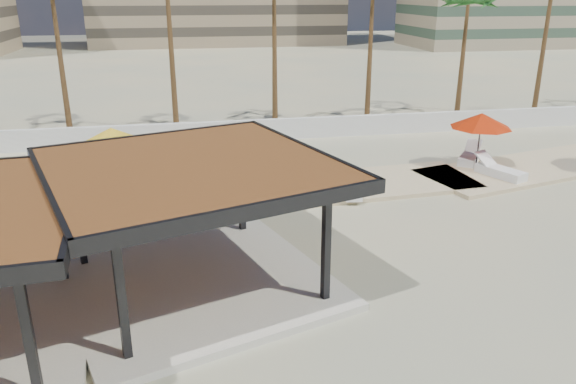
# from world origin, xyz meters

# --- Properties ---
(ground) EXTENTS (200.00, 200.00, 0.00)m
(ground) POSITION_xyz_m (0.00, 0.00, 0.00)
(ground) COLOR tan
(ground) RESTS_ON ground
(promenade) EXTENTS (44.45, 7.97, 0.24)m
(promenade) POSITION_xyz_m (2.00, 7.67, 0.06)
(promenade) COLOR #C6B284
(promenade) RESTS_ON ground
(boundary_wall) EXTENTS (56.00, 0.30, 1.20)m
(boundary_wall) POSITION_xyz_m (0.00, 16.00, 0.60)
(boundary_wall) COLOR silver
(boundary_wall) RESTS_ON ground
(pavilion_central) EXTENTS (9.42, 9.42, 3.79)m
(pavilion_central) POSITION_xyz_m (-2.53, -0.36, 2.26)
(pavilion_central) COLOR beige
(pavilion_central) RESTS_ON ground
(umbrella_b) EXTENTS (2.91, 2.91, 2.54)m
(umbrella_b) POSITION_xyz_m (-5.63, 8.89, 2.36)
(umbrella_b) COLOR beige
(umbrella_b) RESTS_ON promenade
(umbrella_c) EXTENTS (2.97, 2.97, 2.57)m
(umbrella_c) POSITION_xyz_m (11.13, 8.49, 2.39)
(umbrella_c) COLOR beige
(umbrella_c) RESTS_ON promenade
(lounger_a) EXTENTS (1.68, 2.29, 0.84)m
(lounger_a) POSITION_xyz_m (-4.29, 8.97, 0.38)
(lounger_a) COLOR white
(lounger_a) RESTS_ON promenade
(lounger_b) EXTENTS (0.90, 2.04, 0.75)m
(lounger_b) POSITION_xyz_m (4.04, 5.84, 0.36)
(lounger_b) COLOR white
(lounger_b) RESTS_ON promenade
(lounger_c) EXTENTS (1.67, 2.54, 0.92)m
(lounger_c) POSITION_xyz_m (11.39, 6.86, 0.40)
(lounger_c) COLOR white
(lounger_c) RESTS_ON promenade
(lounger_d) EXTENTS (2.03, 2.30, 0.88)m
(lounger_d) POSITION_xyz_m (11.19, 9.24, 0.39)
(lounger_d) COLOR white
(lounger_d) RESTS_ON promenade
(palm_g) EXTENTS (3.00, 3.00, 8.40)m
(palm_g) POSITION_xyz_m (15.00, 18.20, 7.29)
(palm_g) COLOR brown
(palm_g) RESTS_ON ground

